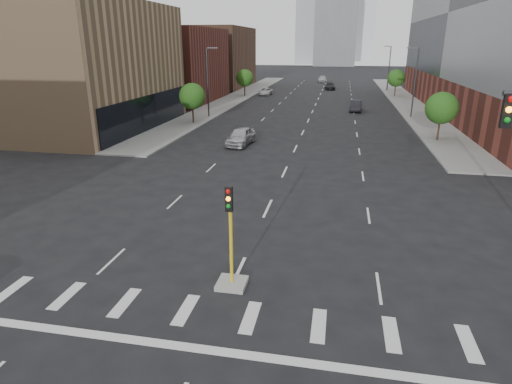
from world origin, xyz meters
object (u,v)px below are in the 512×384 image
(car_near_left, at_px, (241,136))
(car_deep_right, at_px, (330,86))
(car_far_left, at_px, (266,91))
(car_mid_right, at_px, (356,106))
(median_traffic_signal, at_px, (231,265))
(car_distant, at_px, (322,79))

(car_near_left, xyz_separation_m, car_deep_right, (7.00, 56.34, -0.09))
(car_far_left, bearing_deg, car_mid_right, -46.62)
(car_far_left, bearing_deg, car_near_left, -82.22)
(median_traffic_signal, bearing_deg, car_deep_right, 88.95)
(median_traffic_signal, relative_size, car_deep_right, 0.84)
(car_far_left, relative_size, car_distant, 0.95)
(car_mid_right, relative_size, car_deep_right, 0.93)
(car_mid_right, xyz_separation_m, car_deep_right, (-4.79, 31.43, -0.04))
(car_near_left, bearing_deg, car_mid_right, 69.34)
(median_traffic_signal, relative_size, car_near_left, 0.88)
(car_distant, bearing_deg, car_mid_right, -82.40)
(car_near_left, xyz_separation_m, car_mid_right, (11.80, 24.91, -0.05))
(median_traffic_signal, distance_m, car_near_left, 26.22)
(car_mid_right, relative_size, car_far_left, 1.02)
(car_deep_right, bearing_deg, car_distant, 92.43)
(car_near_left, distance_m, car_distant, 74.81)
(car_near_left, height_order, car_far_left, car_near_left)
(car_distant, bearing_deg, median_traffic_signal, -90.13)
(car_mid_right, distance_m, car_distant, 50.28)
(median_traffic_signal, relative_size, car_far_left, 0.92)
(car_mid_right, distance_m, car_far_left, 25.02)
(car_deep_right, xyz_separation_m, car_distant, (-2.43, 18.33, 0.10))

